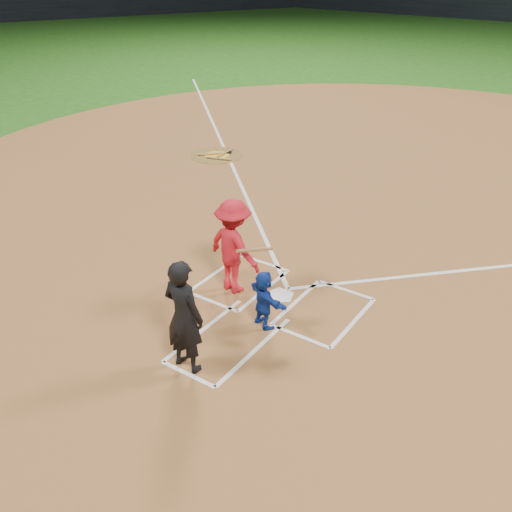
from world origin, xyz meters
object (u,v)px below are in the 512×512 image
Objects in this scene: home_plate at (280,295)px; on_deck_circle at (217,155)px; batter_at_plate at (234,247)px; umpire at (184,316)px; catcher at (264,299)px.

home_plate is 8.54m from on_deck_circle.
home_plate is 0.31× the size of batter_at_plate.
on_deck_circle is 0.86× the size of umpire.
umpire is at bearing -55.15° from on_deck_circle.
catcher is at bearing -47.31° from on_deck_circle.
umpire reaches higher than home_plate.
home_plate is 1.34m from batter_at_plate.
umpire is (5.98, -8.59, 0.98)m from on_deck_circle.
on_deck_circle is at bearing -24.11° from catcher.
batter_at_plate reaches higher than catcher.
batter_at_plate is (-0.90, -0.29, 0.95)m from home_plate.
batter_at_plate is at bearing -7.81° from catcher.
umpire is at bearing 86.82° from home_plate.
home_plate reaches higher than on_deck_circle.
batter_at_plate is at bearing -71.16° from umpire.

